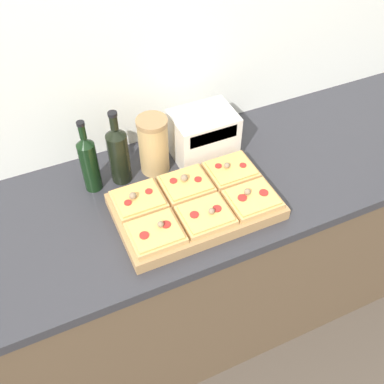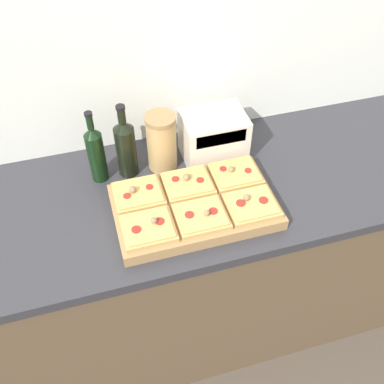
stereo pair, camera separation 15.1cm
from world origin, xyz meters
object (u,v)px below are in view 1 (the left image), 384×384
Objects in this scene: olive_oil_bottle at (89,162)px; grain_jar_tall at (154,145)px; cutting_board at (196,206)px; toaster_oven at (203,135)px; wine_bottle at (119,153)px.

grain_jar_tall is (0.24, -0.00, -0.01)m from olive_oil_bottle.
toaster_oven reaches higher than cutting_board.
olive_oil_bottle is 1.14× the size of toaster_oven.
olive_oil_bottle is 0.43m from toaster_oven.
cutting_board is at bearing -55.11° from wine_bottle.
wine_bottle is at bearing 124.89° from cutting_board.
wine_bottle is (0.11, -0.00, 0.00)m from olive_oil_bottle.
olive_oil_bottle is at bearing 179.89° from toaster_oven.
cutting_board is 0.33m from wine_bottle.
wine_bottle is (-0.18, 0.26, 0.10)m from cutting_board.
grain_jar_tall is at bearing -0.00° from wine_bottle.
wine_bottle reaches higher than grain_jar_tall.
toaster_oven is (0.20, -0.00, -0.02)m from grain_jar_tall.
cutting_board is at bearing -42.02° from olive_oil_bottle.
toaster_oven is at bearing 59.76° from cutting_board.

